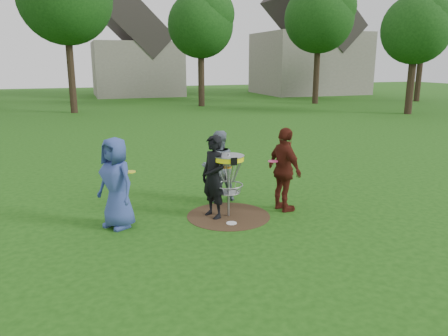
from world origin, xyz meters
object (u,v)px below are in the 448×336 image
object	(u,v)px
player_grey	(218,166)
player_maroon	(284,170)
player_blue	(116,183)
player_black	(214,177)
disc_golf_basket	(229,170)

from	to	relation	value
player_grey	player_maroon	world-z (taller)	player_maroon
player_blue	player_maroon	xyz separation A→B (m)	(3.60, -0.18, 0.02)
player_blue	player_black	distance (m)	2.00
player_maroon	player_black	bearing A→B (deg)	77.41
player_black	player_grey	xyz separation A→B (m)	(0.44, 1.04, -0.04)
player_blue	disc_golf_basket	world-z (taller)	player_blue
player_black	player_grey	size ratio (longest dim) A/B	1.05
player_grey	disc_golf_basket	size ratio (longest dim) A/B	1.23
player_maroon	player_blue	bearing A→B (deg)	78.12
player_black	player_maroon	xyz separation A→B (m)	(1.61, -0.10, 0.05)
player_black	disc_golf_basket	xyz separation A→B (m)	(0.32, -0.06, 0.13)
player_maroon	disc_golf_basket	xyz separation A→B (m)	(-1.29, 0.04, 0.08)
player_blue	player_maroon	size ratio (longest dim) A/B	0.98
player_grey	player_maroon	xyz separation A→B (m)	(1.16, -1.14, 0.09)
player_black	player_grey	world-z (taller)	player_black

